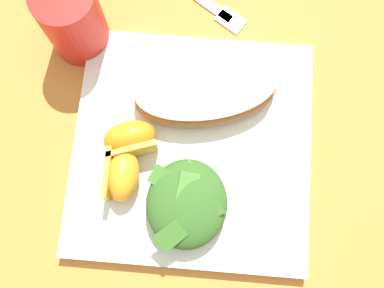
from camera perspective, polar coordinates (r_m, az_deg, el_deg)
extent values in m
plane|color=#C67A33|center=(0.53, 0.00, -0.64)|extent=(3.00, 3.00, 0.00)
cube|color=white|center=(0.52, 0.00, -0.45)|extent=(0.28, 0.28, 0.02)
ellipsoid|color=#A87038|center=(0.52, 1.77, 6.53)|extent=(0.11, 0.18, 0.03)
ellipsoid|color=maroon|center=(0.51, 1.81, 6.94)|extent=(0.10, 0.17, 0.01)
ellipsoid|color=beige|center=(0.50, 1.83, 7.21)|extent=(0.11, 0.18, 0.01)
ellipsoid|color=#336023|center=(0.49, -1.11, -7.73)|extent=(0.10, 0.09, 0.04)
cube|color=#4C8433|center=(0.47, -0.08, -5.65)|extent=(0.03, 0.03, 0.01)
cube|color=#3D7028|center=(0.48, -3.66, -4.61)|extent=(0.03, 0.04, 0.01)
cube|color=#3D7028|center=(0.47, -2.85, -11.86)|extent=(0.04, 0.04, 0.01)
cube|color=#3D7028|center=(0.48, 2.02, -8.66)|extent=(0.04, 0.04, 0.02)
cube|color=#4C8433|center=(0.48, -0.27, -4.28)|extent=(0.04, 0.04, 0.01)
ellipsoid|color=orange|center=(0.50, -8.17, 0.80)|extent=(0.05, 0.07, 0.04)
cube|color=gold|center=(0.50, -7.76, -0.94)|extent=(0.02, 0.06, 0.03)
ellipsoid|color=orange|center=(0.50, -8.95, -4.01)|extent=(0.06, 0.04, 0.04)
cube|color=gold|center=(0.50, -10.78, -3.85)|extent=(0.06, 0.01, 0.03)
cube|color=silver|center=(0.59, 5.09, 15.82)|extent=(0.04, 0.04, 0.01)
cylinder|color=red|center=(0.55, -15.23, 15.30)|extent=(0.07, 0.07, 0.10)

